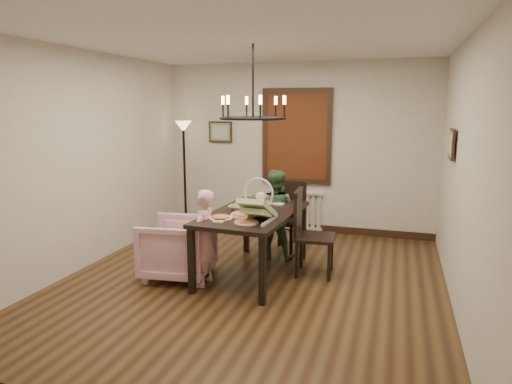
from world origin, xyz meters
The scene contains 17 objects.
room_shell centered at (0.00, 0.37, 1.40)m, with size 4.51×5.00×2.81m.
dining_table centered at (-0.05, 0.28, 0.72)m, with size 1.09×1.79×0.81m.
chair_far centered at (0.11, 1.30, 0.52)m, with size 0.46×0.46×1.03m, color black, non-canonical shape.
chair_right centered at (0.68, 0.51, 0.55)m, with size 0.48×0.48×1.09m, color black, non-canonical shape.
armchair centered at (-0.92, -0.08, 0.37)m, with size 0.80×0.82×0.74m, color #ECB4CA.
elderly_woman centered at (-0.51, -0.21, 0.48)m, with size 0.35×0.23×0.95m, color pink.
seated_man centered at (0.02, 1.00, 0.51)m, with size 0.50×0.39×1.03m, color #3C5E38.
baby_bouncer centered at (0.13, -0.14, 0.98)m, with size 0.38×0.52×0.34m, color #BDD391, non-canonical shape.
salad_bowl centered at (-0.27, 0.33, 0.84)m, with size 0.28×0.28×0.07m, color white.
pizza_platter centered at (-0.10, 0.03, 0.83)m, with size 0.31×0.31×0.04m, color tan.
drinking_glass centered at (0.04, 0.26, 0.89)m, with size 0.08×0.08×0.15m, color silver.
window_blinds centered at (0.00, 2.46, 1.60)m, with size 1.00×0.03×1.40m, color maroon.
radiator centered at (0.00, 2.48, 0.35)m, with size 0.92×0.12×0.62m, color silver, non-canonical shape.
picture_back centered at (-1.35, 2.47, 1.65)m, with size 0.42×0.03×0.36m, color black.
picture_right centered at (2.21, 0.90, 1.65)m, with size 0.42×0.03×0.36m, color black.
floor_lamp centered at (-1.90, 2.15, 0.90)m, with size 0.30×0.30×1.80m, color black, non-canonical shape.
chandelier centered at (-0.05, 0.28, 1.95)m, with size 0.80×0.80×0.04m, color black.
Camera 1 is at (1.62, -4.93, 2.09)m, focal length 32.00 mm.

